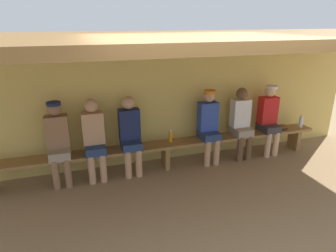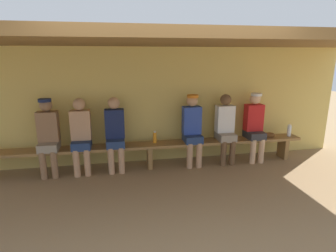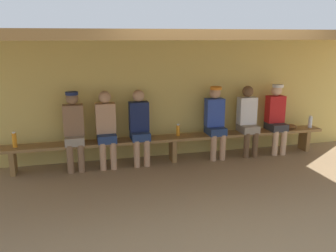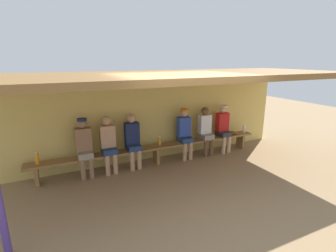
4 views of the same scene
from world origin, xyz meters
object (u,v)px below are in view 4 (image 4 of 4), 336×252
Objects in this scene: player_middle at (133,139)px; water_bottle_green at (244,129)px; water_bottle_orange at (37,158)px; player_with_sunglasses at (223,126)px; player_shirtless_tan at (108,142)px; player_in_blue at (84,145)px; water_bottle_clear at (160,141)px; bench at (156,149)px; baseball_glove_worn at (232,133)px; player_in_red at (206,129)px; player_near_post at (185,131)px.

player_middle is 5.51× the size of water_bottle_green.
water_bottle_green is 5.53m from water_bottle_orange.
player_with_sunglasses is at bearing 0.01° from player_middle.
water_bottle_orange is at bearing 179.65° from player_shirtless_tan.
water_bottle_clear is at bearing 1.27° from player_in_blue.
bench is 2.70m from water_bottle_orange.
player_middle is 5.07× the size of water_bottle_orange.
baseball_glove_worn is (2.41, -0.00, 0.12)m from bench.
water_bottle_clear is (-1.37, 0.04, -0.16)m from player_in_red.
player_with_sunglasses is 5.55× the size of water_bottle_green.
player_shirtless_tan reaches higher than bench.
player_shirtless_tan is 5.07× the size of water_bottle_orange.
player_in_red is 1.38m from water_bottle_clear.
player_in_red is at bearing 0.00° from player_middle.
player_middle reaches higher than water_bottle_orange.
player_in_blue reaches higher than water_bottle_green.
water_bottle_orange reaches higher than bench.
player_near_post is 5.11× the size of water_bottle_orange.
water_bottle_green is (0.76, -0.02, -0.17)m from player_with_sunglasses.
water_bottle_green reaches higher than bench.
player_in_blue is (-1.74, 0.00, 0.36)m from bench.
player_near_post is 3.52m from water_bottle_orange.
baseball_glove_worn is (5.10, -0.02, -0.08)m from water_bottle_orange.
player_shirtless_tan is at bearing 180.00° from player_middle.
player_middle is at bearing 179.71° from bench.
player_in_blue is 5.11× the size of water_bottle_orange.
player_with_sunglasses reaches higher than player_shirtless_tan.
water_bottle_green is at bearing -0.65° from player_near_post.
player_near_post is 1.43m from player_middle.
player_in_blue is 1.01× the size of player_middle.
player_with_sunglasses reaches higher than bench.
water_bottle_orange is at bearing -166.40° from baseball_glove_worn.
water_bottle_orange is (-2.80, -0.03, 0.02)m from water_bottle_clear.
player_shirtless_tan is 1.32m from water_bottle_clear.
player_in_blue is 2.56m from player_near_post.
player_in_red reaches higher than bench.
water_bottle_green is at bearing -1.34° from water_bottle_clear.
bench is at bearing -166.32° from baseball_glove_worn.
player_in_blue reaches higher than baseball_glove_worn.
bench is 1.24m from player_shirtless_tan.
player_middle is at bearing -179.98° from player_near_post.
player_in_blue is 4.58m from water_bottle_green.
player_with_sunglasses is 1.01× the size of player_shirtless_tan.
player_shirtless_tan is 6.00× the size of water_bottle_clear.
player_with_sunglasses is 5.60× the size of baseball_glove_worn.
player_in_blue is 5.55× the size of water_bottle_green.
water_bottle_green is at bearing -0.32° from player_shirtless_tan.
player_in_blue is at bearing 179.98° from player_middle.
player_in_blue is 0.97m from water_bottle_orange.
water_bottle_clear is at bearing 178.66° from water_bottle_green.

